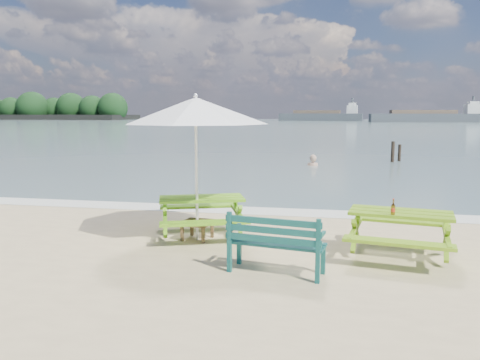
% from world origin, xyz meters
% --- Properties ---
extents(sea, '(300.00, 300.00, 0.00)m').
position_xyz_m(sea, '(0.00, 85.00, 0.00)').
color(sea, slate).
rests_on(sea, ground).
extents(foam_strip, '(22.00, 0.90, 0.01)m').
position_xyz_m(foam_strip, '(0.00, 4.60, 0.01)').
color(foam_strip, silver).
rests_on(foam_strip, ground).
extents(island_headland, '(90.00, 22.00, 7.60)m').
position_xyz_m(island_headland, '(-110.00, 140.00, 3.26)').
color(island_headland, black).
rests_on(island_headland, ground).
extents(picnic_table_left, '(2.14, 2.25, 0.78)m').
position_xyz_m(picnic_table_left, '(-1.10, 2.08, 0.37)').
color(picnic_table_left, '#5D9B17').
rests_on(picnic_table_left, ground).
extents(picnic_table_right, '(1.92, 2.07, 0.78)m').
position_xyz_m(picnic_table_right, '(2.51, 1.40, 0.38)').
color(picnic_table_right, '#6B9716').
rests_on(picnic_table_right, ground).
extents(park_bench, '(1.51, 0.73, 0.89)m').
position_xyz_m(park_bench, '(0.57, 0.24, 0.28)').
color(park_bench, '#10433F').
rests_on(park_bench, ground).
extents(side_table, '(0.62, 0.62, 0.35)m').
position_xyz_m(side_table, '(-1.13, 1.85, 0.18)').
color(side_table, brown).
rests_on(side_table, ground).
extents(patio_umbrella, '(3.08, 3.08, 2.69)m').
position_xyz_m(patio_umbrella, '(-1.13, 1.85, 2.44)').
color(patio_umbrella, silver).
rests_on(patio_umbrella, ground).
extents(beer_bottle, '(0.07, 0.07, 0.26)m').
position_xyz_m(beer_bottle, '(2.34, 1.12, 0.87)').
color(beer_bottle, '#8B5914').
rests_on(beer_bottle, picnic_table_right).
extents(swimmer, '(0.73, 0.54, 1.82)m').
position_xyz_m(swimmer, '(0.59, 14.95, -0.41)').
color(swimmer, tan).
rests_on(swimmer, ground).
extents(mooring_pilings, '(0.56, 0.76, 1.22)m').
position_xyz_m(mooring_pilings, '(4.51, 17.38, 0.37)').
color(mooring_pilings, black).
rests_on(mooring_pilings, ground).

